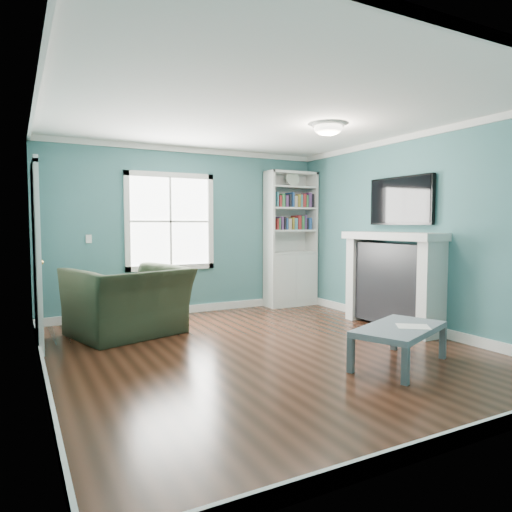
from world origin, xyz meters
name	(u,v)px	position (x,y,z in m)	size (l,w,h in m)	color
floor	(266,351)	(0.00, 0.00, 0.00)	(5.00, 5.00, 0.00)	black
room_walls	(266,208)	(0.00, 0.00, 1.58)	(5.00, 5.00, 5.00)	#3D7071
trim	(266,240)	(0.00, 0.00, 1.24)	(4.50, 5.00, 2.60)	white
window	(170,221)	(-0.30, 2.49, 1.45)	(1.40, 0.06, 1.50)	white
bookshelf	(290,252)	(1.77, 2.30, 0.92)	(0.90, 0.35, 2.31)	silver
fireplace	(392,281)	(2.08, 0.20, 0.64)	(0.44, 1.58, 1.30)	black
tv	(401,201)	(2.20, 0.20, 1.72)	(0.06, 1.10, 0.65)	black
door	(36,254)	(-2.22, 1.40, 1.07)	(0.12, 0.98, 2.17)	silver
ceiling_fixture	(328,128)	(0.90, 0.10, 2.55)	(0.38, 0.38, 0.15)	white
light_switch	(89,239)	(-1.50, 2.48, 1.20)	(0.08, 0.01, 0.12)	white
recliner	(129,290)	(-1.18, 1.46, 0.58)	(1.33, 0.86, 1.16)	#232E1D
coffee_table	(399,331)	(0.93, -1.07, 0.34)	(1.23, 0.96, 0.39)	#4E575D
paper_sheet	(413,326)	(1.03, -1.15, 0.40)	(0.24, 0.31, 0.00)	white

